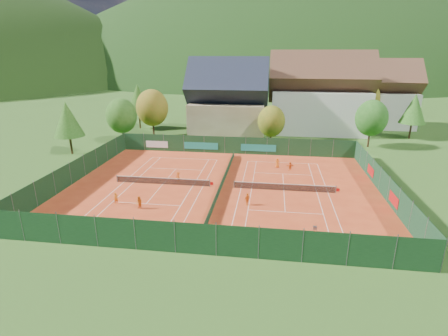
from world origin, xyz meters
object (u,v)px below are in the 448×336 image
player_right_near (247,199)px  hotel_block_b (377,98)px  player_left_mid (139,203)px  chalet (228,104)px  player_left_near (116,198)px  player_left_far (178,177)px  ball_hopper (315,228)px  player_right_far_b (290,166)px  hotel_block_a (319,98)px  player_right_far_a (277,163)px

player_right_near → hotel_block_b: bearing=11.8°
player_left_mid → player_right_near: 12.23m
chalet → player_left_near: size_ratio=11.58×
player_left_far → player_right_near: bearing=178.0°
chalet → ball_hopper: bearing=-71.4°
ball_hopper → player_left_mid: bearing=171.2°
player_right_far_b → player_left_mid: bearing=37.5°
hotel_block_a → player_right_near: (-12.30, -41.11, -6.64)m
ball_hopper → player_right_far_a: size_ratio=0.54×
hotel_block_b → player_left_mid: (-38.23, -51.81, -5.86)m
hotel_block_b → player_right_far_a: hotel_block_b is taller
hotel_block_a → player_left_far: (-22.12, -34.92, -6.65)m
player_right_far_a → player_left_mid: bearing=53.8°
hotel_block_a → player_right_near: 43.42m
player_left_near → player_left_far: bearing=12.9°
chalet → hotel_block_b: size_ratio=0.94×
player_left_far → chalet: bearing=-65.9°
player_right_far_a → player_right_far_b: 2.24m
player_left_far → player_right_far_a: player_right_far_a is taller
hotel_block_b → player_left_near: hotel_block_b is taller
chalet → player_right_far_a: bearing=-63.7°
hotel_block_a → player_right_near: bearing=-106.7°
player_left_near → player_right_near: 15.20m
player_left_near → player_right_far_b: 25.37m
player_right_far_a → ball_hopper: bearing=105.8°
hotel_block_a → player_right_far_a: size_ratio=14.52×
player_left_far → player_right_far_a: bearing=-118.0°
player_left_mid → player_right_far_b: (17.32, 15.90, -0.09)m
player_left_near → player_right_far_a: size_ratio=0.94×
player_left_mid → player_right_far_b: 23.51m
chalet → player_right_far_b: size_ratio=12.06×
player_left_far → player_left_mid: bearing=106.9°
player_right_near → player_left_mid: bearing=142.7°
player_right_far_b → ball_hopper: bearing=89.9°
hotel_block_a → player_right_far_b: 29.53m
player_left_far → player_left_near: bearing=86.8°
hotel_block_a → player_right_far_b: size_ratio=16.08×
ball_hopper → player_left_far: player_left_far is taller
chalet → player_left_near: bearing=-102.8°
hotel_block_a → player_right_near: size_ratio=14.49×
ball_hopper → player_right_near: (-7.02, 5.63, 0.19)m
hotel_block_b → player_right_far_b: bearing=-120.2°
hotel_block_b → player_right_near: size_ratio=11.59×
player_right_near → hotel_block_a: bearing=23.3°
player_left_mid → player_right_near: size_ratio=1.02×
player_left_near → player_right_near: player_right_near is taller
ball_hopper → player_left_near: bearing=170.1°
player_left_near → player_left_mid: size_ratio=0.92×
hotel_block_a → ball_hopper: bearing=-96.4°
hotel_block_a → player_left_far: 41.87m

